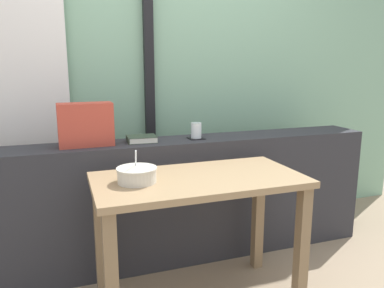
{
  "coord_description": "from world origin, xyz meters",
  "views": [
    {
      "loc": [
        -0.69,
        -1.76,
        1.31
      ],
      "look_at": [
        0.09,
        0.45,
        0.82
      ],
      "focal_mm": 35.09,
      "sensor_mm": 36.0,
      "label": 1
    }
  ],
  "objects_px": {
    "breakfast_table": "(198,201)",
    "coaster_square": "(196,138)",
    "juice_glass": "(196,131)",
    "throw_pillow": "(86,125)",
    "soup_bowl": "(137,175)",
    "closed_book": "(141,139)"
  },
  "relations": [
    {
      "from": "soup_bowl",
      "to": "closed_book",
      "type": "bearing_deg",
      "value": 75.58
    },
    {
      "from": "soup_bowl",
      "to": "breakfast_table",
      "type": "bearing_deg",
      "value": -2.06
    },
    {
      "from": "closed_book",
      "to": "throw_pillow",
      "type": "distance_m",
      "value": 0.36
    },
    {
      "from": "breakfast_table",
      "to": "closed_book",
      "type": "bearing_deg",
      "value": 109.23
    },
    {
      "from": "breakfast_table",
      "to": "closed_book",
      "type": "relative_size",
      "value": 5.73
    },
    {
      "from": "breakfast_table",
      "to": "throw_pillow",
      "type": "relative_size",
      "value": 3.44
    },
    {
      "from": "juice_glass",
      "to": "closed_book",
      "type": "bearing_deg",
      "value": 176.86
    },
    {
      "from": "breakfast_table",
      "to": "juice_glass",
      "type": "height_order",
      "value": "juice_glass"
    },
    {
      "from": "breakfast_table",
      "to": "throw_pillow",
      "type": "xyz_separation_m",
      "value": [
        -0.53,
        0.53,
        0.36
      ]
    },
    {
      "from": "breakfast_table",
      "to": "throw_pillow",
      "type": "distance_m",
      "value": 0.83
    },
    {
      "from": "breakfast_table",
      "to": "coaster_square",
      "type": "relative_size",
      "value": 11.02
    },
    {
      "from": "closed_book",
      "to": "juice_glass",
      "type": "bearing_deg",
      "value": -3.14
    },
    {
      "from": "soup_bowl",
      "to": "throw_pillow",
      "type": "bearing_deg",
      "value": 111.32
    },
    {
      "from": "juice_glass",
      "to": "coaster_square",
      "type": "bearing_deg",
      "value": 0.0
    },
    {
      "from": "juice_glass",
      "to": "closed_book",
      "type": "distance_m",
      "value": 0.37
    },
    {
      "from": "breakfast_table",
      "to": "coaster_square",
      "type": "bearing_deg",
      "value": 71.36
    },
    {
      "from": "juice_glass",
      "to": "throw_pillow",
      "type": "xyz_separation_m",
      "value": [
        -0.7,
        0.01,
        0.08
      ]
    },
    {
      "from": "soup_bowl",
      "to": "juice_glass",
      "type": "bearing_deg",
      "value": 45.49
    },
    {
      "from": "breakfast_table",
      "to": "closed_book",
      "type": "height_order",
      "value": "closed_book"
    },
    {
      "from": "coaster_square",
      "to": "juice_glass",
      "type": "relative_size",
      "value": 0.97
    },
    {
      "from": "breakfast_table",
      "to": "closed_book",
      "type": "distance_m",
      "value": 0.63
    },
    {
      "from": "coaster_square",
      "to": "soup_bowl",
      "type": "relative_size",
      "value": 0.49
    }
  ]
}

